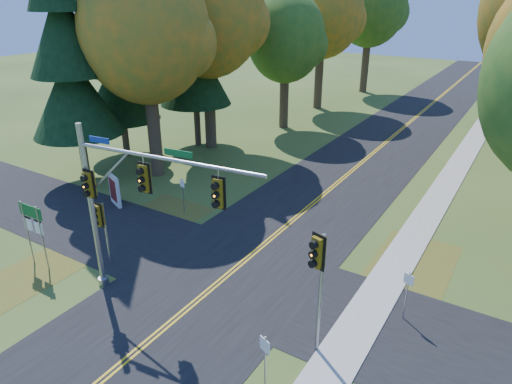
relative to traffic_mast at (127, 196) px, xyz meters
The scene contains 25 objects.
ground 5.32m from the traffic_mast, 31.34° to the left, with size 160.00×160.00×0.00m, color #364D1B.
road_main 5.32m from the traffic_mast, 31.34° to the left, with size 8.00×160.00×0.02m, color black.
road_cross 6.15m from the traffic_mast, 56.24° to the left, with size 60.00×6.00×0.02m, color black.
centerline_left 5.26m from the traffic_mast, 32.51° to the left, with size 0.10×160.00×0.01m, color gold.
centerline_right 5.35m from the traffic_mast, 30.25° to the left, with size 0.10×160.00×0.01m, color gold.
sidewalk_east 9.72m from the traffic_mast, ahead, with size 1.60×160.00×0.06m, color #9E998E.
leaf_patch_w_near 8.26m from the traffic_mast, 128.31° to the left, with size 4.00×6.00×0.00m, color brown.
leaf_patch_e 12.56m from the traffic_mast, 39.16° to the left, with size 3.50×8.00×0.00m, color brown.
leaf_patch_w_far 7.18m from the traffic_mast, 162.77° to the right, with size 3.00×5.00×0.00m, color brown.
tree_w_a 14.77m from the traffic_mast, 129.52° to the left, with size 8.00×8.00×14.15m.
tree_w_b 20.84m from the traffic_mast, 118.19° to the left, with size 8.60×8.60×15.38m.
tree_w_c 27.05m from the traffic_mast, 105.74° to the left, with size 6.80×6.80×11.91m.
tree_w_d 35.81m from the traffic_mast, 102.83° to the left, with size 8.20×8.20×14.56m.
tree_w_e 46.27m from the traffic_mast, 98.35° to the left, with size 8.40×8.40×14.97m.
pine_a 15.00m from the traffic_mast, 148.95° to the left, with size 5.60×5.60×19.48m.
pine_b 18.83m from the traffic_mast, 138.01° to the left, with size 5.60×5.60×17.31m.
pine_c 21.05m from the traffic_mast, 121.74° to the left, with size 5.60×5.60×20.56m.
traffic_mast is the anchor object (origin of this frame).
east_signal_pole 7.68m from the traffic_mast, ahead, with size 0.54×0.64×4.80m.
ped_signal_pole 3.74m from the traffic_mast, 163.79° to the left, with size 0.51×0.59×3.25m.
route_sign_cluster 6.05m from the traffic_mast, behind, with size 1.49×0.11×3.19m.
info_kiosk 10.22m from the traffic_mast, 143.25° to the left, with size 1.32×0.69×1.87m.
reg_sign_e_north 11.17m from the traffic_mast, 24.43° to the left, with size 0.39×0.15×2.11m.
reg_sign_e_south 7.84m from the traffic_mast, 12.45° to the right, with size 0.42×0.18×2.31m.
reg_sign_w 8.45m from the traffic_mast, 116.46° to the left, with size 0.40×0.15×2.13m.
Camera 1 is at (10.21, -12.07, 11.72)m, focal length 32.00 mm.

